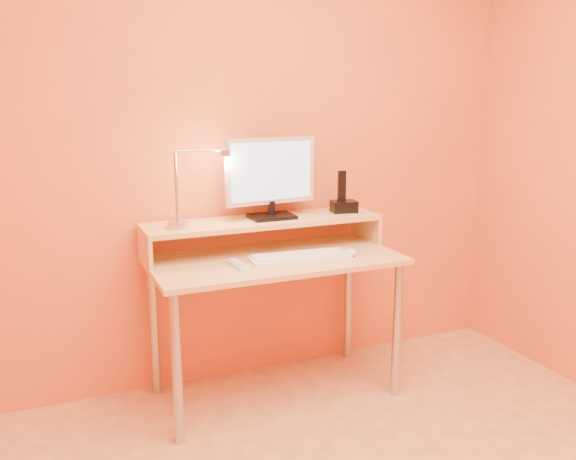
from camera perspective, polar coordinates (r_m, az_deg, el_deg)
name	(u,v)px	position (r m, az deg, el deg)	size (l,w,h in m)	color
wall_back	(251,142)	(3.13, -3.53, 8.29)	(3.00, 0.04, 2.50)	orange
desk_leg_fl	(177,370)	(2.67, -10.43, -12.82)	(0.04, 0.04, 0.69)	#AFAFB0
desk_leg_fr	(397,330)	(3.08, 10.24, -9.31)	(0.04, 0.04, 0.69)	#AFAFB0
desk_leg_bl	(154,328)	(3.12, -12.51, -9.05)	(0.04, 0.04, 0.69)	#AFAFB0
desk_leg_br	(348,299)	(3.47, 5.70, -6.54)	(0.04, 0.04, 0.69)	#AFAFB0
desk_lower	(275,260)	(2.92, -1.27, -2.81)	(1.20, 0.60, 0.03)	tan
shelf_riser_left	(145,249)	(2.89, -13.35, -1.71)	(0.02, 0.30, 0.14)	tan
shelf_riser_right	(366,227)	(3.29, 7.33, 0.29)	(0.02, 0.30, 0.14)	tan
desk_shelf	(263,221)	(3.02, -2.34, 0.82)	(1.20, 0.30, 0.03)	tan
monitor_foot	(272,216)	(3.03, -1.55, 1.29)	(0.22, 0.16, 0.02)	black
monitor_neck	(272,208)	(3.02, -1.56, 2.10)	(0.04, 0.04, 0.07)	black
monitor_panel	(271,171)	(3.01, -1.65, 5.60)	(0.48, 0.04, 0.33)	silver
monitor_back	(269,170)	(3.03, -1.82, 5.65)	(0.43, 0.01, 0.28)	black
monitor_screen	(272,171)	(2.99, -1.52, 5.56)	(0.44, 0.00, 0.28)	#99BAE3
lamp_base	(178,225)	(2.87, -10.35, 0.46)	(0.10, 0.10, 0.03)	#AFAFB0
lamp_post	(176,187)	(2.83, -10.50, 3.97)	(0.01, 0.01, 0.33)	#AFAFB0
lamp_arm	(200,150)	(2.84, -8.25, 7.43)	(0.01, 0.01, 0.24)	#AFAFB0
lamp_head	(225,153)	(2.88, -5.92, 7.26)	(0.04, 0.04, 0.03)	#AFAFB0
lamp_bulb	(226,156)	(2.88, -5.91, 6.94)	(0.03, 0.03, 0.00)	#FFEAC6
phone_dock	(344,206)	(3.20, 5.29, 2.23)	(0.13, 0.10, 0.06)	black
phone_handset	(342,186)	(3.17, 5.10, 4.16)	(0.04, 0.03, 0.16)	black
phone_led	(356,207)	(3.18, 6.44, 2.12)	(0.01, 0.00, 0.04)	#2C45FF
keyboard	(300,258)	(2.86, 1.15, -2.66)	(0.47, 0.15, 0.02)	white
mouse	(351,252)	(2.97, 5.97, -2.07)	(0.05, 0.10, 0.03)	white
remote_control	(237,265)	(2.77, -4.79, -3.28)	(0.05, 0.17, 0.02)	white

